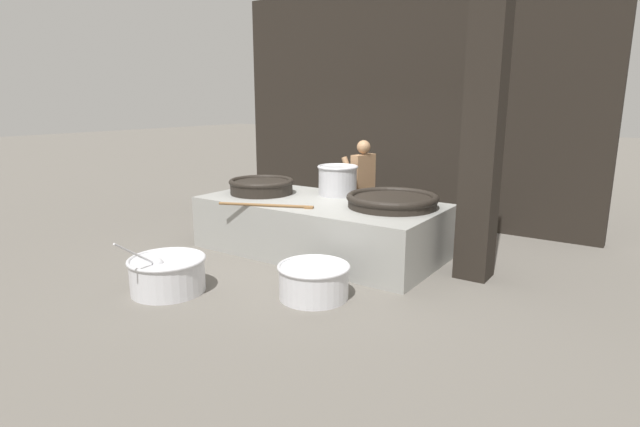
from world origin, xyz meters
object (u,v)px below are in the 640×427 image
(giant_wok_far, at_px, (392,200))
(cook, at_px, (362,184))
(prep_bowl_vegetables, at_px, (167,273))
(prep_bowl_meat, at_px, (314,280))
(giant_wok_near, at_px, (262,186))
(stock_pot, at_px, (338,180))

(giant_wok_far, xyz_separation_m, cook, (-1.06, 1.02, -0.02))
(prep_bowl_vegetables, height_order, prep_bowl_meat, prep_bowl_vegetables)
(giant_wok_far, bearing_deg, giant_wok_near, -173.70)
(giant_wok_near, height_order, prep_bowl_vegetables, giant_wok_near)
(giant_wok_far, bearing_deg, stock_pot, 163.02)
(giant_wok_far, height_order, prep_bowl_meat, giant_wok_far)
(giant_wok_far, bearing_deg, prep_bowl_meat, -94.37)
(giant_wok_near, height_order, prep_bowl_meat, giant_wok_near)
(giant_wok_near, relative_size, prep_bowl_vegetables, 0.87)
(giant_wok_near, distance_m, giant_wok_far, 2.21)
(giant_wok_near, bearing_deg, cook, 48.08)
(giant_wok_far, distance_m, stock_pot, 1.18)
(cook, bearing_deg, prep_bowl_meat, 117.50)
(giant_wok_far, bearing_deg, prep_bowl_vegetables, -123.39)
(prep_bowl_vegetables, bearing_deg, prep_bowl_meat, 28.20)
(prep_bowl_vegetables, bearing_deg, giant_wok_near, 102.19)
(stock_pot, bearing_deg, giant_wok_near, -151.38)
(cook, bearing_deg, giant_wok_near, 57.01)
(giant_wok_near, relative_size, giant_wok_far, 0.80)
(stock_pot, bearing_deg, cook, 84.59)
(stock_pot, bearing_deg, giant_wok_far, -16.98)
(stock_pot, xyz_separation_m, prep_bowl_meat, (0.99, -2.07, -0.82))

